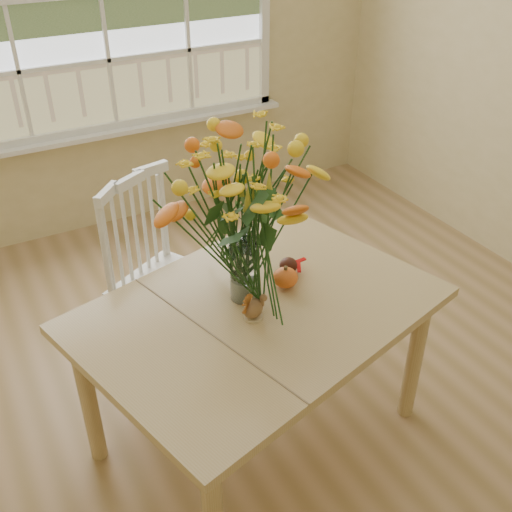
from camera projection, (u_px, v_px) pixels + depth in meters
floor at (284, 423)px, 2.78m from camera, size 4.00×4.50×0.01m
wall_back at (102, 26)px, 3.71m from camera, size 4.00×0.02×2.70m
dining_table at (258, 324)px, 2.39m from camera, size 1.56×1.29×0.72m
windsor_chair at (156, 269)px, 2.86m from camera, size 0.61×0.61×0.99m
flower_vase at (244, 209)px, 2.17m from camera, size 0.55×0.55×0.66m
pumpkin at (285, 278)px, 2.42m from camera, size 0.10×0.10×0.08m
turkey_figurine at (253, 309)px, 2.25m from camera, size 0.11×0.10×0.11m
dark_gourd at (288, 266)px, 2.51m from camera, size 0.13×0.11×0.07m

